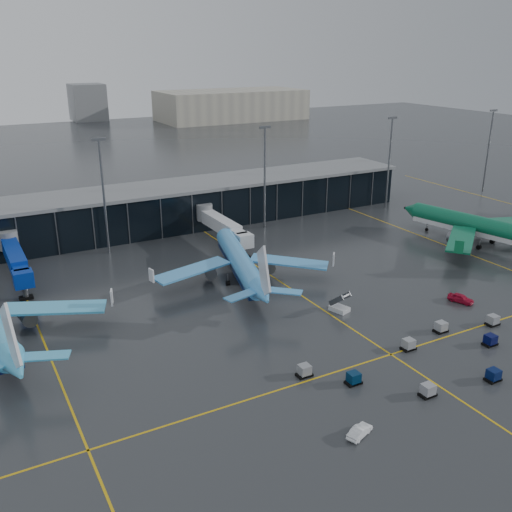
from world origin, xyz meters
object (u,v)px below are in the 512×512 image
airliner_klm_near (240,250)px  service_van_red (461,298)px  mobile_airstair (339,307)px  baggage_carts (429,354)px  service_van_white (360,431)px  airliner_aer_lingus (480,215)px

airliner_klm_near → service_van_red: size_ratio=9.07×
mobile_airstair → service_van_red: mobile_airstair is taller
mobile_airstair → baggage_carts: bearing=-101.5°
service_van_red → baggage_carts: bearing=-168.6°
service_van_red → mobile_airstair: bearing=140.3°
service_van_red → service_van_white: service_van_red is taller
service_van_red → service_van_white: 45.01m
airliner_aer_lingus → service_van_white: (-68.23, -42.53, -6.38)m
airliner_aer_lingus → baggage_carts: bearing=-158.1°
airliner_aer_lingus → baggage_carts: airliner_aer_lingus is taller
airliner_klm_near → mobile_airstair: bearing=-52.1°
mobile_airstair → airliner_klm_near: bearing=96.3°
mobile_airstair → service_van_white: mobile_airstair is taller
service_van_white → baggage_carts: bearing=-86.4°
baggage_carts → service_van_red: (19.59, 11.96, 0.02)m
airliner_aer_lingus → mobile_airstair: size_ratio=12.37×
airliner_aer_lingus → service_van_white: 80.65m
airliner_aer_lingus → airliner_klm_near: bearing=160.3°
baggage_carts → service_van_red: size_ratio=8.34×
airliner_aer_lingus → service_van_red: airliner_aer_lingus is taller
mobile_airstair → service_van_white: (-18.40, -28.80, -0.13)m
airliner_klm_near → mobile_airstair: size_ratio=11.24×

